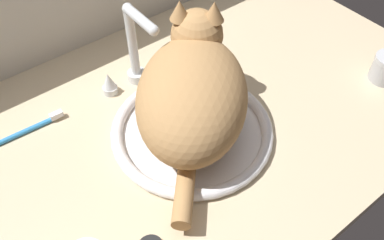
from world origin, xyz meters
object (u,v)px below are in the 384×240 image
faucet (136,54)px  sink_basin (192,130)px  toothbrush (19,134)px  cat (193,88)px

faucet → sink_basin: bearing=-90.0°
toothbrush → faucet: bearing=-2.8°
sink_basin → faucet: bearing=90.0°
faucet → toothbrush: faucet is taller
sink_basin → toothbrush: sink_basin is taller
sink_basin → toothbrush: size_ratio=1.63×
faucet → cat: size_ratio=0.54×
faucet → toothbrush: (-27.10, 1.34, -7.14)cm
faucet → toothbrush: 28.05cm
toothbrush → sink_basin: bearing=-36.8°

